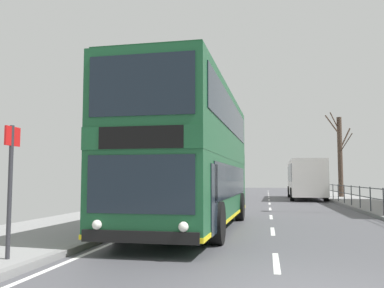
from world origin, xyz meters
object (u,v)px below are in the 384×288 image
background_bus_far_lane (305,178)px  bus_stop_sign_near (11,175)px  double_decker_bus_main (192,156)px  bare_tree_far_00 (340,155)px

background_bus_far_lane → bus_stop_sign_near: bearing=-105.8°
double_decker_bus_main → bare_tree_far_00: 24.14m
bus_stop_sign_near → bare_tree_far_00: bare_tree_far_00 is taller
bus_stop_sign_near → background_bus_far_lane: bearing=74.2°
double_decker_bus_main → bus_stop_sign_near: double_decker_bus_main is taller
double_decker_bus_main → background_bus_far_lane: 21.72m
bus_stop_sign_near → bare_tree_far_00: (10.62, 28.71, 1.91)m
background_bus_far_lane → bus_stop_sign_near: 28.18m
background_bus_far_lane → bus_stop_sign_near: size_ratio=4.02×
double_decker_bus_main → background_bus_far_lane: (5.37, 21.04, -0.66)m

